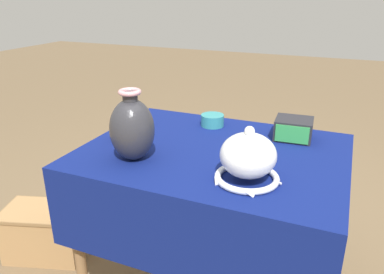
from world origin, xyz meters
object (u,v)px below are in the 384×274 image
(vase_tall_bulbous, at_px, (132,129))
(vase_dome_bell, at_px, (248,159))
(cup_wide_terracotta, at_px, (126,130))
(pot_squat_teal, at_px, (212,120))
(wooden_crate, at_px, (45,231))
(mosaic_tile_box, at_px, (294,129))

(vase_tall_bulbous, height_order, vase_dome_bell, vase_tall_bulbous)
(vase_tall_bulbous, xyz_separation_m, cup_wide_terracotta, (-0.13, 0.15, -0.08))
(vase_dome_bell, height_order, pot_squat_teal, vase_dome_bell)
(vase_dome_bell, xyz_separation_m, wooden_crate, (-1.07, 0.09, -0.64))
(mosaic_tile_box, xyz_separation_m, pot_squat_teal, (-0.38, 0.02, -0.02))
(mosaic_tile_box, xyz_separation_m, wooden_crate, (-1.15, -0.36, -0.61))
(wooden_crate, bearing_deg, cup_wide_terracotta, -10.21)
(vase_tall_bulbous, height_order, mosaic_tile_box, vase_tall_bulbous)
(cup_wide_terracotta, bearing_deg, vase_tall_bulbous, -50.19)
(vase_dome_bell, xyz_separation_m, cup_wide_terracotta, (-0.57, 0.16, -0.04))
(mosaic_tile_box, distance_m, cup_wide_terracotta, 0.72)
(vase_dome_bell, xyz_separation_m, pot_squat_teal, (-0.30, 0.47, -0.05))
(vase_dome_bell, height_order, mosaic_tile_box, vase_dome_bell)
(pot_squat_teal, distance_m, wooden_crate, 1.04)
(mosaic_tile_box, xyz_separation_m, cup_wide_terracotta, (-0.65, -0.29, -0.00))
(vase_tall_bulbous, relative_size, pot_squat_teal, 2.49)
(vase_tall_bulbous, xyz_separation_m, vase_dome_bell, (0.44, -0.00, -0.04))
(cup_wide_terracotta, xyz_separation_m, wooden_crate, (-0.50, -0.06, -0.61))
(vase_tall_bulbous, height_order, pot_squat_teal, vase_tall_bulbous)
(vase_dome_bell, distance_m, cup_wide_terracotta, 0.59)
(mosaic_tile_box, height_order, pot_squat_teal, mosaic_tile_box)
(pot_squat_teal, relative_size, cup_wide_terracotta, 1.07)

